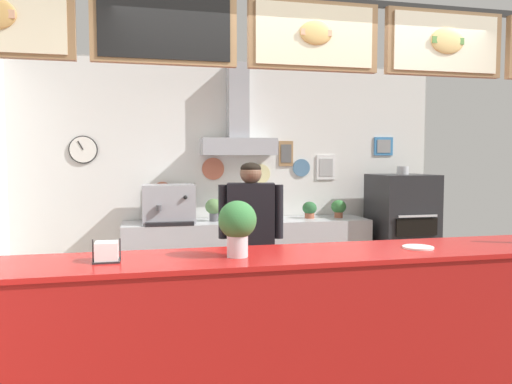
{
  "coord_description": "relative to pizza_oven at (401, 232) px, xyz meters",
  "views": [
    {
      "loc": [
        -1.11,
        -3.34,
        1.62
      ],
      "look_at": [
        -0.14,
        0.8,
        1.32
      ],
      "focal_mm": 34.95,
      "sensor_mm": 36.0,
      "label": 1
    }
  ],
  "objects": [
    {
      "name": "basil_vase",
      "position": [
        -2.53,
        -2.54,
        0.5
      ],
      "size": [
        0.23,
        0.23,
        0.34
      ],
      "color": "silver",
      "rests_on": "service_counter"
    },
    {
      "name": "potted_rosemary",
      "position": [
        -0.74,
        0.18,
        0.3
      ],
      "size": [
        0.18,
        0.18,
        0.22
      ],
      "color": "#9E563D",
      "rests_on": "back_prep_counter"
    },
    {
      "name": "ground_plane",
      "position": [
        -1.98,
        -2.11,
        -0.71
      ],
      "size": [
        6.43,
        6.43,
        0.0
      ],
      "primitive_type": "plane",
      "color": "brown"
    },
    {
      "name": "potted_sage",
      "position": [
        -1.84,
        0.16,
        0.27
      ],
      "size": [
        0.13,
        0.13,
        0.17
      ],
      "color": "beige",
      "rests_on": "back_prep_counter"
    },
    {
      "name": "potted_oregano",
      "position": [
        -2.27,
        0.19,
        0.33
      ],
      "size": [
        0.2,
        0.2,
        0.26
      ],
      "color": "#4C4C51",
      "rests_on": "back_prep_counter"
    },
    {
      "name": "shop_worker",
      "position": [
        -2.14,
        -1.17,
        0.14
      ],
      "size": [
        0.56,
        0.3,
        1.58
      ],
      "rotation": [
        0.0,
        0.0,
        2.93
      ],
      "color": "#232328",
      "rests_on": "ground_plane"
    },
    {
      "name": "pizza_oven",
      "position": [
        0.0,
        0.0,
        0.0
      ],
      "size": [
        0.69,
        0.7,
        1.51
      ],
      "color": "#232326",
      "rests_on": "ground_plane"
    },
    {
      "name": "back_prep_counter",
      "position": [
        -1.88,
        0.17,
        -0.27
      ],
      "size": [
        2.85,
        0.62,
        0.89
      ],
      "color": "#B7BABF",
      "rests_on": "ground_plane"
    },
    {
      "name": "back_wall_assembly",
      "position": [
        -1.98,
        0.38,
        0.77
      ],
      "size": [
        5.19,
        3.04,
        2.77
      ],
      "color": "#9E9E99",
      "rests_on": "ground_plane"
    },
    {
      "name": "service_counter",
      "position": [
        -1.98,
        -2.51,
        -0.2
      ],
      "size": [
        3.99,
        0.65,
        1.02
      ],
      "color": "#B21916",
      "rests_on": "ground_plane"
    },
    {
      "name": "napkin_holder",
      "position": [
        -3.28,
        -2.51,
        0.37
      ],
      "size": [
        0.16,
        0.15,
        0.13
      ],
      "color": "#262628",
      "rests_on": "service_counter"
    },
    {
      "name": "espresso_machine",
      "position": [
        -2.79,
        0.15,
        0.39
      ],
      "size": [
        0.57,
        0.49,
        0.43
      ],
      "color": "#A3A5AD",
      "rests_on": "back_prep_counter"
    },
    {
      "name": "condiment_plate",
      "position": [
        -1.31,
        -2.54,
        0.32
      ],
      "size": [
        0.2,
        0.2,
        0.01
      ],
      "color": "white",
      "rests_on": "service_counter"
    },
    {
      "name": "potted_basil",
      "position": [
        -1.11,
        0.21,
        0.29
      ],
      "size": [
        0.17,
        0.17,
        0.2
      ],
      "color": "#9E563D",
      "rests_on": "back_prep_counter"
    }
  ]
}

